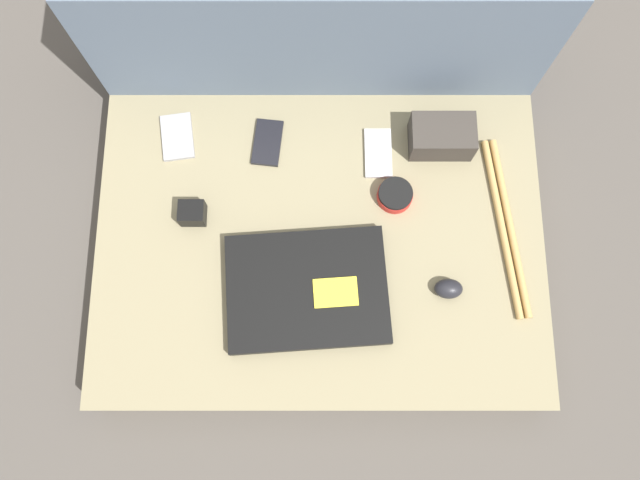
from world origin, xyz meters
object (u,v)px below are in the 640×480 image
object	(u,v)px
phone_silver	(177,137)
phone_small	(378,153)
charger_brick	(192,214)
laptop	(307,290)
camera_pouch	(441,136)
speaker_puck	(395,195)
phone_black	(267,143)
computer_mouse	(449,288)

from	to	relation	value
phone_silver	phone_small	size ratio (longest dim) A/B	1.02
phone_silver	charger_brick	xyz separation A→B (m)	(0.05, -0.18, 0.02)
laptop	camera_pouch	world-z (taller)	camera_pouch
speaker_puck	phone_small	xyz separation A→B (m)	(-0.03, 0.10, -0.01)
phone_silver	phone_black	size ratio (longest dim) A/B	1.03
phone_silver	laptop	bearing A→B (deg)	-58.25
computer_mouse	phone_small	xyz separation A→B (m)	(-0.14, 0.30, -0.01)
charger_brick	speaker_puck	bearing A→B (deg)	5.68
speaker_puck	phone_small	bearing A→B (deg)	108.01
phone_silver	phone_black	bearing A→B (deg)	-12.18
phone_silver	charger_brick	size ratio (longest dim) A/B	2.14
charger_brick	phone_black	bearing A→B (deg)	47.69
phone_silver	charger_brick	distance (m)	0.19
laptop	computer_mouse	size ratio (longest dim) A/B	5.83
computer_mouse	laptop	bearing A→B (deg)	-178.59
laptop	phone_silver	distance (m)	0.45
phone_black	phone_small	size ratio (longest dim) A/B	0.99
computer_mouse	phone_silver	xyz separation A→B (m)	(-0.58, 0.34, -0.01)
computer_mouse	phone_silver	world-z (taller)	computer_mouse
camera_pouch	computer_mouse	bearing A→B (deg)	-89.88
laptop	phone_silver	world-z (taller)	laptop
phone_small	charger_brick	xyz separation A→B (m)	(-0.40, -0.14, 0.02)
phone_small	phone_silver	bearing A→B (deg)	174.71
speaker_puck	camera_pouch	bearing A→B (deg)	50.89
camera_pouch	charger_brick	bearing A→B (deg)	-162.42
phone_black	camera_pouch	distance (m)	0.38
phone_silver	charger_brick	bearing A→B (deg)	-84.09
computer_mouse	phone_silver	distance (m)	0.67
laptop	computer_mouse	world-z (taller)	computer_mouse
laptop	phone_small	size ratio (longest dim) A/B	3.03
computer_mouse	speaker_puck	size ratio (longest dim) A/B	0.78
phone_small	charger_brick	distance (m)	0.42
phone_black	phone_small	xyz separation A→B (m)	(0.24, -0.03, -0.00)
computer_mouse	phone_small	distance (m)	0.33
phone_black	phone_small	bearing A→B (deg)	0.31
camera_pouch	phone_silver	bearing A→B (deg)	178.66
laptop	camera_pouch	xyz separation A→B (m)	(0.29, 0.33, 0.02)
laptop	speaker_puck	world-z (taller)	same
phone_small	phone_black	bearing A→B (deg)	173.80
phone_silver	phone_black	distance (m)	0.20
charger_brick	computer_mouse	bearing A→B (deg)	-16.77
computer_mouse	phone_small	size ratio (longest dim) A/B	0.52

